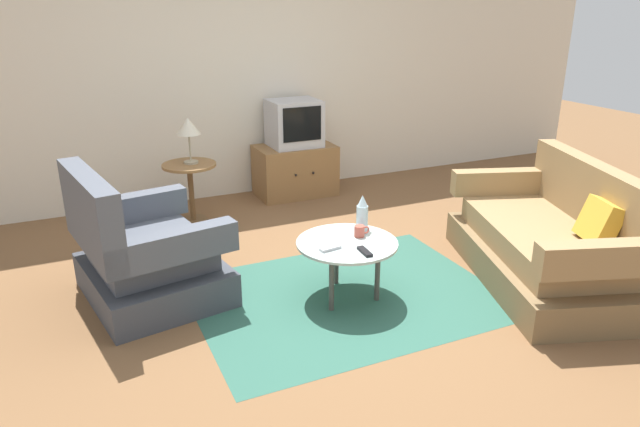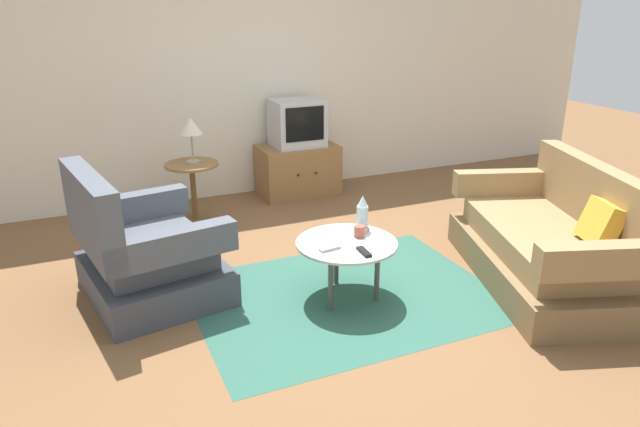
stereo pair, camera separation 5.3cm
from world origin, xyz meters
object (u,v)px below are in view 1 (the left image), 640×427
Objects in this scene: tv_remote_dark at (365,252)px; tv_remote_silver at (330,248)px; tv_stand at (295,170)px; mug at (360,231)px; armchair at (143,256)px; side_table at (190,180)px; vase at (362,213)px; couch at (550,243)px; television at (294,123)px; table_lamp at (188,128)px; coffee_table at (347,247)px.

tv_remote_dark is 1.03× the size of tv_remote_silver.
tv_stand is 7.10× the size of mug.
armchair reaches higher than side_table.
vase is (0.84, -1.75, 0.14)m from side_table.
couch is at bearing -47.22° from side_table.
tv_remote_silver is (-0.70, -2.34, -0.34)m from television.
tv_stand is (1.81, 1.69, -0.04)m from armchair.
table_lamp reaches higher than couch.
tv_remote_dark is at bearing -73.30° from table_lamp.
armchair is 4.38× the size of vase.
table_lamp is 2.05m from mug.
side_table is (0.63, 1.33, 0.09)m from armchair.
tv_remote_dark is (-0.52, -2.48, -0.34)m from television.
armchair is 0.60× the size of couch.
mug is at bearing -100.69° from television.
vase reaches higher than mug.
mug is 0.77× the size of tv_remote_silver.
table_lamp is (-0.62, 1.92, 0.51)m from coffee_table.
couch is 1.47m from tv_remote_dark.
coffee_table is 2.01m from side_table.
tv_stand is 5.28× the size of tv_remote_dark.
television is at bearing 76.58° from coffee_table.
tv_remote_silver is at bearing -156.15° from coffee_table.
television reaches higher than coffee_table.
vase reaches higher than coffee_table.
armchair reaches higher than vase.
coffee_table is at bearing 8.32° from tv_remote_dark.
armchair is 1.39× the size of tv_stand.
armchair reaches higher than tv_remote_silver.
tv_stand is 1.95× the size of table_lamp.
couch is at bearing -14.30° from coffee_table.
coffee_table is at bearing -157.90° from mug.
couch is 16.33× the size of mug.
couch is 3.11m from side_table.
couch reaches higher than side_table.
couch is 1.66m from tv_remote_silver.
couch is at bearing 60.98° from armchair.
couch is 2.70× the size of coffee_table.
side_table is (-2.11, 2.28, 0.12)m from couch.
tv_stand is 2.16m from vase.
armchair is at bearing -137.00° from tv_stand.
armchair reaches higher than tv_stand.
tv_remote_dark is at bearing -101.95° from tv_stand.
tv_remote_silver is at bearing -156.90° from mug.
vase reaches higher than tv_remote_dark.
mug is (-0.42, -2.22, 0.19)m from tv_stand.
television is at bearing -8.49° from tv_remote_dark.
tv_stand is at bearing 16.86° from table_lamp.
television is at bearing 17.21° from side_table.
table_lamp is 1.61× the size of vase.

